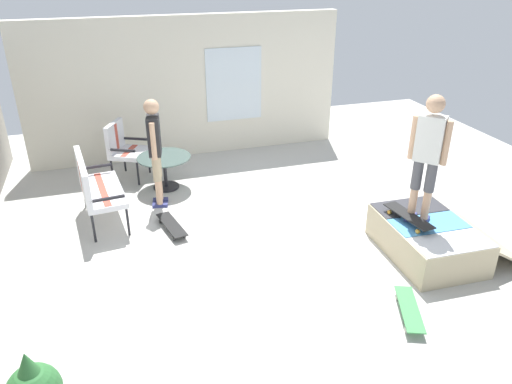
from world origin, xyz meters
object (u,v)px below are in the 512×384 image
Objects in this scene: skate_ramp at (429,238)px; person_skater at (428,151)px; skateboard_by_bench at (172,225)px; patio_chair_near_house at (122,145)px; person_watching at (155,145)px; skateboard_spare at (409,309)px; patio_bench at (93,184)px; skateboard_on_ramp at (408,216)px; patio_table at (165,166)px.

person_skater is at bearing 49.14° from skate_ramp.
patio_chair_near_house is at bearing 13.48° from skateboard_by_bench.
skateboard_spare is (-3.55, -2.31, -0.93)m from person_watching.
patio_bench is at bearing 59.83° from skateboard_by_bench.
skateboard_spare is (-3.25, -3.26, -0.53)m from patio_bench.
skateboard_on_ramp is (0.11, 0.28, 0.32)m from skate_ramp.
patio_chair_near_house is 2.24m from skateboard_by_bench.
patio_bench reaches higher than skate_ramp.
person_skater is 3.66m from skateboard_by_bench.
person_watching is at bearing 52.23° from person_skater.
person_skater is at bearing -86.76° from skateboard_on_ramp.
patio_table is 4.31m from person_skater.
skateboard_by_bench is (-0.89, -0.05, -0.93)m from person_watching.
skateboard_by_bench and skateboard_spare have the same top height.
patio_table is at bearing 42.77° from skateboard_on_ramp.
skate_ramp is 4.37m from patio_table.
patio_table is at bearing -16.82° from person_watching.
patio_chair_near_house is at bearing 30.02° from skateboard_spare.
skateboard_by_bench is 3.49m from skateboard_spare.
skateboard_spare is at bearing -149.98° from patio_chair_near_house.
patio_chair_near_house reaches higher than patio_table.
person_watching is at bearing 3.51° from skateboard_by_bench.
person_watching is 1.02× the size of person_skater.
patio_table is (-0.64, -0.63, -0.21)m from patio_chair_near_house.
patio_chair_near_house is at bearing 44.53° from skate_ramp.
patio_bench is 4.64m from person_skater.
patio_bench is 1.28m from skateboard_by_bench.
person_skater reaches higher than skateboard_by_bench.
patio_chair_near_house is 5.54m from skateboard_spare.
patio_chair_near_house is 1.24× the size of skateboard_by_bench.
skate_ramp is 1.39m from skateboard_spare.
skateboard_by_bench is (1.64, 3.18, -0.15)m from skate_ramp.
skate_ramp is 0.97× the size of person_watching.
skate_ramp reaches higher than skateboard_by_bench.
patio_bench and patio_chair_near_house have the same top height.
person_watching reaches higher than skateboard_by_bench.
person_watching is 4.33m from skateboard_spare.
skate_ramp is 4.18m from person_watching.
skate_ramp is at bearing -117.18° from skateboard_by_bench.
person_skater is (-2.99, -2.92, 1.05)m from patio_table.
person_skater is at bearing -116.43° from skateboard_by_bench.
skateboard_spare is (-1.15, 0.79, -1.37)m from person_skater.
skate_ramp is 1.23m from person_skater.
patio_chair_near_house is 0.61× the size of person_skater.
person_skater is 2.06× the size of skateboard_on_ramp.
skate_ramp is 2.06× the size of skateboard_spare.
person_skater is (-2.10, -4.05, 0.84)m from patio_bench.
skateboard_on_ramp is (-2.11, -3.91, -0.06)m from patio_bench.
patio_bench is 1.58× the size of skateboard_by_bench.
person_watching is 2.11× the size of skateboard_on_ramp.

